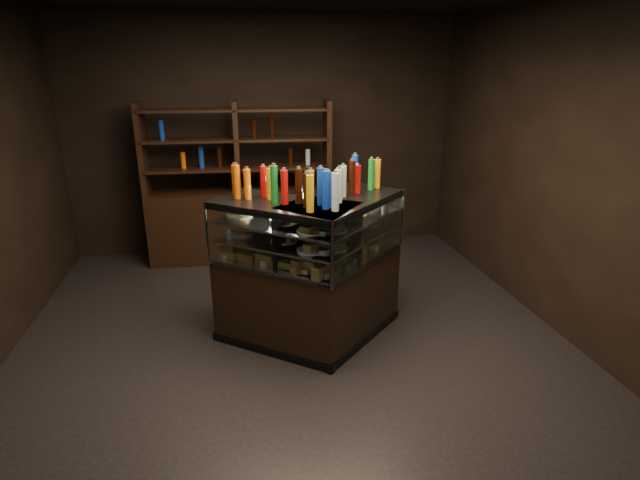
% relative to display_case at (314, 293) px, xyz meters
% --- Properties ---
extents(ground, '(5.00, 5.00, 0.00)m').
position_rel_display_case_xyz_m(ground, '(-0.20, 0.09, -0.45)').
color(ground, black).
rests_on(ground, ground).
extents(room_shell, '(5.02, 5.02, 3.01)m').
position_rel_display_case_xyz_m(room_shell, '(-0.20, 0.09, 1.49)').
color(room_shell, black).
rests_on(room_shell, ground).
extents(display_case, '(1.84, 1.29, 1.34)m').
position_rel_display_case_xyz_m(display_case, '(0.00, 0.00, 0.00)').
color(display_case, black).
rests_on(display_case, ground).
extents(food_display, '(1.50, 0.90, 0.42)m').
position_rel_display_case_xyz_m(food_display, '(0.00, -0.01, 0.54)').
color(food_display, '#B98042').
rests_on(food_display, display_case).
extents(bottles_top, '(1.33, 0.76, 0.30)m').
position_rel_display_case_xyz_m(bottles_top, '(-0.00, 0.00, 1.02)').
color(bottles_top, '#0F38B2').
rests_on(bottles_top, display_case).
extents(potted_conifer, '(0.36, 0.36, 0.77)m').
position_rel_display_case_xyz_m(potted_conifer, '(0.23, 0.61, -0.01)').
color(potted_conifer, black).
rests_on(potted_conifer, ground).
extents(back_shelving, '(2.31, 0.53, 2.00)m').
position_rel_display_case_xyz_m(back_shelving, '(-0.57, 2.14, 0.16)').
color(back_shelving, black).
rests_on(back_shelving, ground).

